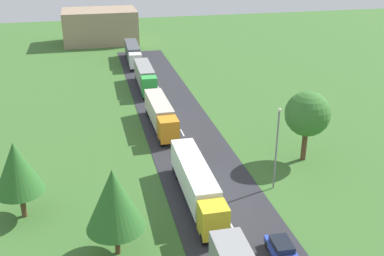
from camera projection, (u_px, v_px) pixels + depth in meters
road at (233, 228)px, 41.44m from camera, size 10.00×140.00×0.06m
lane_marking_centre at (242, 246)px, 39.08m from camera, size 0.16×121.80×0.01m
truck_second at (196, 182)px, 44.90m from camera, size 2.55×14.56×3.68m
truck_third at (161, 113)px, 62.24m from camera, size 2.68×13.12×3.62m
truck_fourth at (145, 76)px, 78.40m from camera, size 2.63×12.95×3.79m
truck_fifth at (133, 52)px, 94.31m from camera, size 2.86×14.07×3.67m
car_second at (282, 249)px, 37.48m from camera, size 2.01×4.05×1.41m
lamppost_second at (277, 145)px, 46.14m from camera, size 0.36×0.36×9.06m
tree_oak at (17, 168)px, 41.26m from camera, size 4.55×4.55×7.75m
tree_birch at (114, 199)px, 36.22m from camera, size 4.85×4.85×7.96m
tree_maple at (308, 114)px, 51.97m from camera, size 5.25×5.25×8.47m
distant_building at (100, 26)px, 111.31m from camera, size 17.59×12.30×8.00m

